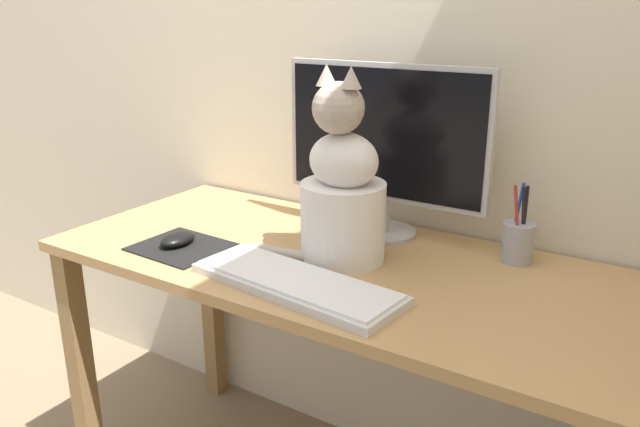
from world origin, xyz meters
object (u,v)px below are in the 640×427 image
Objects in this scene: keyboard at (296,283)px; cat at (341,191)px; monitor at (383,143)px; pen_cup at (518,241)px; computer_mouse_left at (178,239)px.

cat is at bearing 97.57° from keyboard.
cat is (-0.00, -0.19, -0.07)m from monitor.
monitor reaches higher than keyboard.
cat reaches higher than pen_cup.
pen_cup is at bearing 42.82° from cat.
monitor is 0.20m from cat.
monitor is at bearing -179.32° from pen_cup.
computer_mouse_left is 0.55× the size of pen_cup.
pen_cup reaches higher than computer_mouse_left.
keyboard is 0.23m from cat.
monitor is 5.38× the size of computer_mouse_left.
pen_cup is at bearing 54.47° from keyboard.
computer_mouse_left is 0.77m from pen_cup.
monitor reaches higher than pen_cup.
pen_cup is (0.34, 0.20, -0.11)m from cat.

